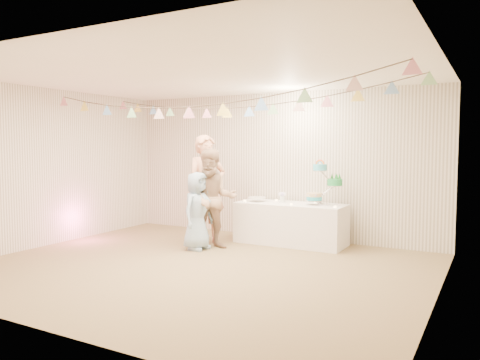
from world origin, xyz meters
The scene contains 23 objects.
floor centered at (0.00, 0.00, 0.00)m, with size 6.00×6.00×0.00m, color brown.
ceiling centered at (0.00, 0.00, 2.60)m, with size 6.00×6.00×0.00m, color white.
back_wall centered at (0.00, 2.50, 1.30)m, with size 6.00×6.00×0.00m, color silver.
front_wall centered at (0.00, -2.50, 1.30)m, with size 6.00×6.00×0.00m, color silver.
left_wall centered at (-3.00, 0.00, 1.30)m, with size 5.00×5.00×0.00m, color silver.
right_wall centered at (3.00, 0.00, 1.30)m, with size 5.00×5.00×0.00m, color silver.
table centered at (0.50, 2.03, 0.34)m, with size 1.83×0.73×0.69m, color white.
cake_stand centered at (1.05, 2.08, 1.09)m, with size 0.62×0.36×0.69m, color silver, non-canonical shape.
cake_bottom centered at (0.90, 2.02, 0.84)m, with size 0.31×0.31×0.15m, color teal, non-canonical shape.
cake_middle centered at (1.23, 2.17, 1.11)m, with size 0.27×0.27×0.22m, color #209346, non-canonical shape.
cake_top_tier centered at (0.99, 2.05, 1.38)m, with size 0.25×0.25×0.19m, color #44C1D8, non-canonical shape.
platter centered at (-0.11, 1.98, 0.76)m, with size 0.31×0.31×0.02m, color white.
posy centered at (0.32, 2.08, 0.84)m, with size 0.16×0.16×0.18m, color white, non-canonical shape.
person_adult_a centered at (-0.75, 1.36, 0.92)m, with size 0.67×0.44×1.84m, color tan.
person_adult_b centered at (-0.46, 1.09, 0.80)m, with size 0.78×0.61×1.61m, color tan.
person_child centered at (-0.63, 0.91, 0.62)m, with size 0.61×0.39×1.24m, color #90B1CC.
bunting_back centered at (0.00, 1.10, 2.35)m, with size 5.60×1.10×0.40m, color pink, non-canonical shape.
bunting_front centered at (0.00, -0.20, 2.32)m, with size 5.60×0.90×0.36m, color #72A5E5, non-canonical shape.
tealight_0 centered at (-0.30, 1.88, 0.70)m, with size 0.04×0.04×0.03m, color #FFD88C.
tealight_1 centered at (0.15, 2.21, 0.70)m, with size 0.04×0.04×0.03m, color #FFD88C.
tealight_2 centered at (0.60, 1.81, 0.70)m, with size 0.04×0.04×0.03m, color #FFD88C.
tealight_3 centered at (0.85, 2.25, 0.70)m, with size 0.04×0.04×0.03m, color #FFD88C.
tealight_4 centered at (1.32, 1.85, 0.70)m, with size 0.04×0.04×0.03m, color #FFD88C.
Camera 1 is at (3.52, -5.22, 1.66)m, focal length 35.00 mm.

